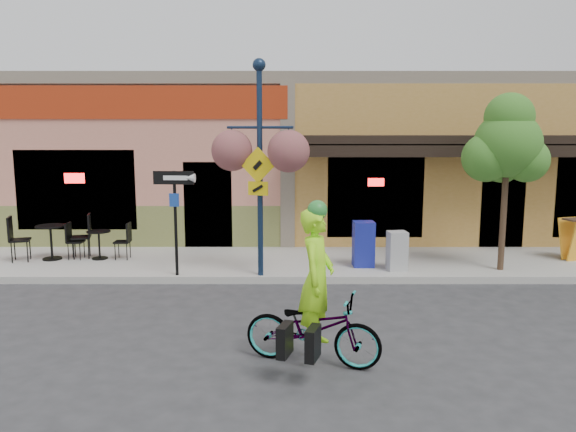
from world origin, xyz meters
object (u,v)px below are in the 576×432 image
object	(u,v)px
building	(319,156)
one_way_sign	(176,224)
newspaper_box_grey	(397,251)
street_tree	(505,182)
bicycle	(313,329)
newspaper_box_blue	(363,244)
lamp_post	(260,169)
cyclist_rider	(317,297)

from	to	relation	value
building	one_way_sign	distance (m)	7.66
newspaper_box_grey	street_tree	bearing A→B (deg)	-6.02
bicycle	newspaper_box_grey	xyz separation A→B (m)	(1.98, 4.44, 0.08)
building	bicycle	world-z (taller)	building
newspaper_box_blue	lamp_post	bearing A→B (deg)	-163.76
street_tree	bicycle	bearing A→B (deg)	-133.14
one_way_sign	bicycle	bearing A→B (deg)	-52.97
lamp_post	newspaper_box_blue	size ratio (longest dim) A/B	4.39
cyclist_rider	newspaper_box_blue	xyz separation A→B (m)	(1.26, 4.77, -0.28)
cyclist_rider	street_tree	bearing A→B (deg)	-25.21
newspaper_box_grey	one_way_sign	bearing A→B (deg)	178.03
building	newspaper_box_blue	distance (m)	6.35
street_tree	lamp_post	bearing A→B (deg)	-174.89
bicycle	lamp_post	bearing A→B (deg)	30.04
newspaper_box_blue	newspaper_box_grey	distance (m)	0.75
building	one_way_sign	bearing A→B (deg)	-115.49
building	lamp_post	distance (m)	7.02
bicycle	newspaper_box_grey	bearing A→B (deg)	-6.42
one_way_sign	street_tree	world-z (taller)	street_tree
building	newspaper_box_grey	distance (m)	6.78
lamp_post	street_tree	world-z (taller)	lamp_post
one_way_sign	newspaper_box_grey	xyz separation A→B (m)	(4.58, 0.41, -0.65)
newspaper_box_blue	street_tree	world-z (taller)	street_tree
building	one_way_sign	world-z (taller)	building
street_tree	newspaper_box_blue	bearing A→B (deg)	174.25
one_way_sign	building	bearing A→B (deg)	68.66
cyclist_rider	bicycle	bearing A→B (deg)	107.59
building	street_tree	xyz separation A→B (m)	(3.54, -6.40, -0.23)
building	street_tree	bearing A→B (deg)	-61.04
newspaper_box_grey	street_tree	world-z (taller)	street_tree
newspaper_box_grey	newspaper_box_blue	bearing A→B (deg)	146.31
cyclist_rider	one_way_sign	bearing A→B (deg)	50.98
bicycle	newspaper_box_blue	world-z (taller)	newspaper_box_blue
newspaper_box_grey	street_tree	size ratio (longest dim) A/B	0.22
cyclist_rider	newspaper_box_blue	distance (m)	4.94
bicycle	lamp_post	size ratio (longest dim) A/B	0.43
cyclist_rider	newspaper_box_grey	size ratio (longest dim) A/B	2.24
one_way_sign	newspaper_box_grey	world-z (taller)	one_way_sign
newspaper_box_blue	bicycle	bearing A→B (deg)	-107.85
bicycle	newspaper_box_grey	world-z (taller)	same
building	newspaper_box_grey	world-z (taller)	building
building	cyclist_rider	size ratio (longest dim) A/B	9.80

